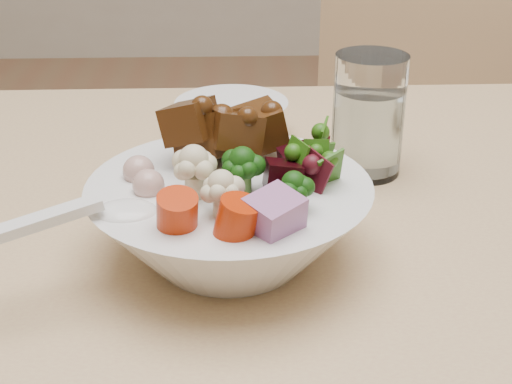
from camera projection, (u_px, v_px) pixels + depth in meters
dining_table at (435, 291)px, 0.70m from camera, size 1.52×0.86×0.71m
chair_far at (416, 141)px, 1.34m from camera, size 0.54×0.54×0.93m
food_bowl at (232, 215)px, 0.61m from camera, size 0.24×0.24×0.13m
soup_spoon at (104, 216)px, 0.54m from camera, size 0.14×0.08×0.03m
water_glass at (368, 120)px, 0.76m from camera, size 0.08×0.08×0.13m
side_bowl at (232, 120)px, 0.86m from camera, size 0.14×0.14×0.05m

